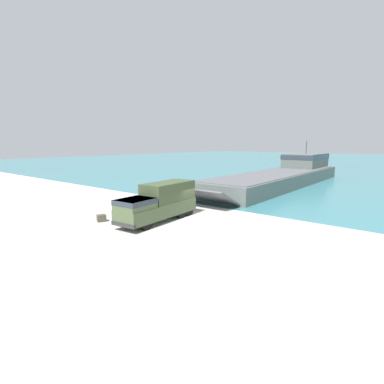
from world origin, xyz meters
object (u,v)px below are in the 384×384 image
at_px(military_truck, 160,202).
at_px(soldier_on_ramp, 137,206).
at_px(mooring_bollard, 158,198).
at_px(cargo_crate, 101,218).
at_px(landing_craft, 286,174).

distance_m(military_truck, soldier_on_ramp, 2.55).
bearing_deg(mooring_bollard, soldier_on_ramp, -59.56).
bearing_deg(cargo_crate, landing_craft, 85.37).
relative_size(soldier_on_ramp, mooring_bollard, 2.18).
relative_size(military_truck, cargo_crate, 11.70).
bearing_deg(landing_craft, mooring_bollard, -102.57).
xyz_separation_m(military_truck, cargo_crate, (-3.68, -3.39, -1.33)).
bearing_deg(cargo_crate, soldier_on_ramp, 67.03).
bearing_deg(military_truck, landing_craft, 177.07).
height_order(soldier_on_ramp, mooring_bollard, soldier_on_ramp).
bearing_deg(mooring_bollard, military_truck, -43.42).
height_order(landing_craft, military_truck, landing_craft).
relative_size(military_truck, soldier_on_ramp, 4.65).
bearing_deg(military_truck, cargo_crate, -52.03).
distance_m(landing_craft, mooring_bollard, 25.06).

